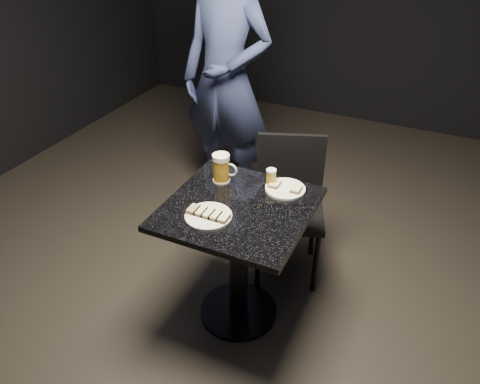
# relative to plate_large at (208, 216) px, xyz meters

# --- Properties ---
(floor) EXTENTS (6.00, 6.00, 0.00)m
(floor) POSITION_rel_plate_large_xyz_m (0.09, 0.15, -0.76)
(floor) COLOR black
(floor) RESTS_ON ground
(plate_large) EXTENTS (0.23, 0.23, 0.01)m
(plate_large) POSITION_rel_plate_large_xyz_m (0.00, 0.00, 0.00)
(plate_large) COLOR silver
(plate_large) RESTS_ON table
(plate_small) EXTENTS (0.21, 0.21, 0.01)m
(plate_small) POSITION_rel_plate_large_xyz_m (0.25, 0.38, 0.00)
(plate_small) COLOR white
(plate_small) RESTS_ON table
(patron) EXTENTS (0.72, 0.50, 1.89)m
(patron) POSITION_rel_plate_large_xyz_m (-0.53, 1.26, 0.19)
(patron) COLOR navy
(patron) RESTS_ON floor
(table) EXTENTS (0.70, 0.70, 0.75)m
(table) POSITION_rel_plate_large_xyz_m (0.09, 0.15, -0.25)
(table) COLOR black
(table) RESTS_ON floor
(beer_mug) EXTENTS (0.13, 0.09, 0.16)m
(beer_mug) POSITION_rel_plate_large_xyz_m (-0.09, 0.32, 0.07)
(beer_mug) COLOR silver
(beer_mug) RESTS_ON table
(beer_tumbler) EXTENTS (0.06, 0.06, 0.10)m
(beer_tumbler) POSITION_rel_plate_large_xyz_m (0.16, 0.39, 0.04)
(beer_tumbler) COLOR silver
(beer_tumbler) RESTS_ON table
(chair) EXTENTS (0.52, 0.52, 0.87)m
(chair) POSITION_rel_plate_large_xyz_m (0.18, 0.67, -0.26)
(chair) COLOR black
(chair) RESTS_ON floor
(canapes_on_plate_large) EXTENTS (0.21, 0.07, 0.02)m
(canapes_on_plate_large) POSITION_rel_plate_large_xyz_m (0.00, 0.00, 0.02)
(canapes_on_plate_large) COLOR #4C3521
(canapes_on_plate_large) RESTS_ON plate_large
(canapes_on_plate_small) EXTENTS (0.17, 0.07, 0.02)m
(canapes_on_plate_small) POSITION_rel_plate_large_xyz_m (0.25, 0.38, 0.02)
(canapes_on_plate_small) COLOR #4C3521
(canapes_on_plate_small) RESTS_ON plate_small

